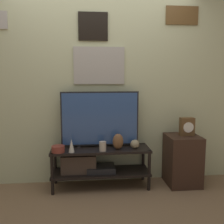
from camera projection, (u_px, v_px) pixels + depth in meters
ground_plane at (102, 195)px, 3.18m from camera, size 12.00×12.00×0.00m
wall_back at (99, 81)px, 3.48m from camera, size 6.40×0.08×2.70m
media_console at (93, 163)px, 3.36m from camera, size 1.25×0.40×0.51m
television at (100, 119)px, 3.38m from camera, size 1.00×0.05×0.72m
vase_wide_bowl at (58, 149)px, 3.17m from camera, size 0.16×0.16×0.08m
vase_slim_bronze at (71, 146)px, 3.16m from camera, size 0.07×0.07×0.17m
vase_urn_stoneware at (118, 141)px, 3.29m from camera, size 0.14×0.11×0.20m
vase_round_glass at (135, 144)px, 3.33m from camera, size 0.11×0.11×0.11m
candle_jar at (103, 146)px, 3.22m from camera, size 0.09×0.09×0.12m
side_table at (182, 160)px, 3.47m from camera, size 0.42×0.44×0.66m
mantel_clock at (187, 127)px, 3.42m from camera, size 0.18×0.11×0.24m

